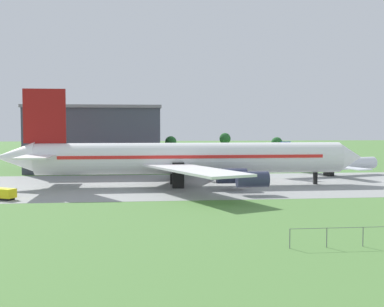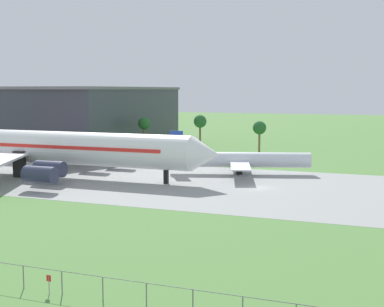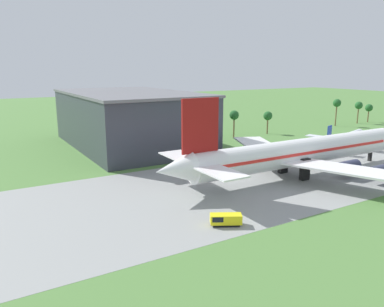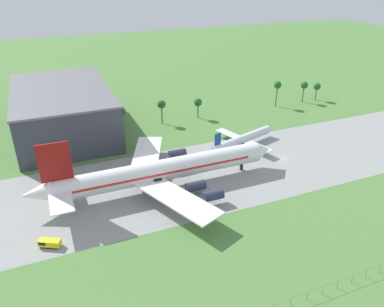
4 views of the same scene
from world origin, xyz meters
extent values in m
plane|color=#517F3D|center=(0.00, 0.00, 0.00)|extent=(600.00, 600.00, 0.00)
cube|color=gray|center=(0.00, 0.00, 0.01)|extent=(320.00, 44.00, 0.02)
cylinder|color=white|center=(-44.56, -1.77, 5.91)|extent=(64.81, 6.57, 6.57)
cone|color=white|center=(-9.52, -1.77, 5.91)|extent=(5.26, 6.44, 6.44)
cube|color=red|center=(-44.56, -1.77, 6.40)|extent=(55.09, 6.71, 0.66)
cube|color=white|center=(-45.96, 12.36, 4.76)|extent=(18.51, 29.41, 0.44)
cylinder|color=#2D334C|center=(-37.48, -9.66, 2.88)|extent=(5.92, 2.96, 2.96)
cylinder|color=#2D334C|center=(-34.82, -16.23, 2.88)|extent=(5.92, 2.96, 2.96)
cylinder|color=#2D334C|center=(-37.48, 6.12, 2.88)|extent=(5.92, 2.96, 2.96)
cylinder|color=#2D334C|center=(-34.82, 12.69, 2.88)|extent=(5.92, 2.96, 2.96)
cube|color=black|center=(-17.33, -1.77, 2.63)|extent=(0.70, 0.90, 5.25)
cube|color=black|center=(-47.80, -5.39, 2.63)|extent=(2.40, 1.20, 5.25)
cube|color=black|center=(-47.80, 1.85, 2.63)|extent=(2.40, 1.20, 5.25)
cylinder|color=silver|center=(-7.71, 14.45, 2.99)|extent=(28.97, 11.70, 3.15)
cube|color=navy|center=(-20.32, 10.53, 6.76)|extent=(2.77, 1.07, 4.40)
cube|color=silver|center=(-7.71, 14.45, 2.67)|extent=(11.43, 26.35, 0.24)
cube|color=black|center=(-7.71, 14.45, 1.49)|extent=(1.98, 3.06, 2.99)
cylinder|color=slate|center=(-8.00, -55.00, 1.05)|extent=(0.10, 0.10, 2.10)
cylinder|color=slate|center=(-4.00, -55.00, 1.05)|extent=(0.10, 0.10, 2.10)
cylinder|color=slate|center=(0.00, -55.00, 1.05)|extent=(0.10, 0.10, 2.10)
cylinder|color=slate|center=(4.00, -55.00, 1.05)|extent=(0.10, 0.10, 2.10)
cylinder|color=slate|center=(8.00, -55.00, 1.05)|extent=(0.10, 0.10, 2.10)
cylinder|color=slate|center=(0.00, -55.00, 2.06)|extent=(80.00, 0.06, 0.06)
cylinder|color=gray|center=(-5.10, -55.30, 0.80)|extent=(0.08, 0.08, 1.60)
cube|color=red|center=(-5.10, -55.32, 1.40)|extent=(0.44, 0.03, 0.56)
cube|color=#333842|center=(-68.19, 55.13, 8.78)|extent=(36.00, 60.00, 17.57)
cube|color=slate|center=(-68.19, 55.13, 17.97)|extent=(36.72, 61.20, 0.80)
cylinder|color=brown|center=(-45.92, 48.20, 3.56)|extent=(0.56, 0.56, 7.13)
sphere|color=#235B28|center=(-45.92, 48.20, 7.73)|extent=(3.60, 3.60, 3.60)
cylinder|color=brown|center=(-11.58, 48.20, 3.37)|extent=(0.56, 0.56, 6.74)
sphere|color=#235B28|center=(-11.58, 48.20, 7.34)|extent=(3.60, 3.60, 3.60)
cylinder|color=brown|center=(-28.57, 48.20, 4.05)|extent=(0.56, 0.56, 8.11)
sphere|color=#235B28|center=(-28.57, 48.20, 8.71)|extent=(3.60, 3.60, 3.60)
camera|label=1|loc=(-55.46, -103.20, 12.83)|focal=45.00mm
camera|label=2|loc=(22.01, -92.34, 17.46)|focal=50.00mm
camera|label=3|loc=(-114.87, -65.56, 26.21)|focal=35.00mm
camera|label=4|loc=(-75.12, -96.96, 61.64)|focal=35.00mm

